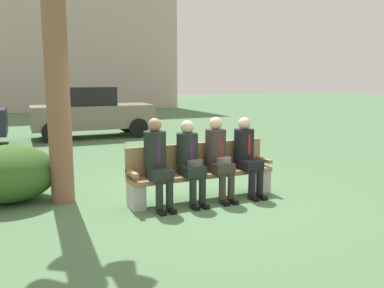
{
  "coord_description": "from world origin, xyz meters",
  "views": [
    {
      "loc": [
        -2.9,
        -5.76,
        1.94
      ],
      "look_at": [
        -0.04,
        0.3,
        0.85
      ],
      "focal_mm": 37.6,
      "sensor_mm": 36.0,
      "label": 1
    }
  ],
  "objects_px": {
    "seated_man_centerright": "(218,154)",
    "shrub_near_bench": "(10,173)",
    "seated_man_leftmost": "(157,158)",
    "seated_man_centerleft": "(190,158)",
    "park_bench": "(201,172)",
    "parked_car_far": "(91,112)",
    "building_backdrop": "(66,27)",
    "seated_man_rightmost": "(247,152)"
  },
  "relations": [
    {
      "from": "seated_man_leftmost",
      "to": "shrub_near_bench",
      "type": "xyz_separation_m",
      "value": [
        -2.03,
        1.26,
        -0.3
      ]
    },
    {
      "from": "park_bench",
      "to": "parked_car_far",
      "type": "height_order",
      "value": "parked_car_far"
    },
    {
      "from": "park_bench",
      "to": "seated_man_centerleft",
      "type": "bearing_deg",
      "value": -152.48
    },
    {
      "from": "building_backdrop",
      "to": "shrub_near_bench",
      "type": "bearing_deg",
      "value": -100.78
    },
    {
      "from": "seated_man_centerleft",
      "to": "parked_car_far",
      "type": "relative_size",
      "value": 0.33
    },
    {
      "from": "seated_man_centerleft",
      "to": "seated_man_rightmost",
      "type": "relative_size",
      "value": 1.0
    },
    {
      "from": "seated_man_centerright",
      "to": "shrub_near_bench",
      "type": "relative_size",
      "value": 0.92
    },
    {
      "from": "seated_man_leftmost",
      "to": "seated_man_centerright",
      "type": "relative_size",
      "value": 1.02
    },
    {
      "from": "seated_man_leftmost",
      "to": "seated_man_rightmost",
      "type": "height_order",
      "value": "seated_man_leftmost"
    },
    {
      "from": "seated_man_leftmost",
      "to": "building_backdrop",
      "type": "distance_m",
      "value": 24.09
    },
    {
      "from": "seated_man_rightmost",
      "to": "building_backdrop",
      "type": "relative_size",
      "value": 0.09
    },
    {
      "from": "park_bench",
      "to": "seated_man_centerright",
      "type": "xyz_separation_m",
      "value": [
        0.25,
        -0.13,
        0.3
      ]
    },
    {
      "from": "park_bench",
      "to": "seated_man_centerleft",
      "type": "relative_size",
      "value": 1.88
    },
    {
      "from": "park_bench",
      "to": "seated_man_centerleft",
      "type": "xyz_separation_m",
      "value": [
        -0.26,
        -0.14,
        0.28
      ]
    },
    {
      "from": "park_bench",
      "to": "shrub_near_bench",
      "type": "xyz_separation_m",
      "value": [
        -2.83,
        1.14,
        0.02
      ]
    },
    {
      "from": "seated_man_centerleft",
      "to": "seated_man_centerright",
      "type": "bearing_deg",
      "value": 0.36
    },
    {
      "from": "park_bench",
      "to": "building_backdrop",
      "type": "distance_m",
      "value": 23.97
    },
    {
      "from": "seated_man_centerleft",
      "to": "shrub_near_bench",
      "type": "xyz_separation_m",
      "value": [
        -2.57,
        1.28,
        -0.27
      ]
    },
    {
      "from": "parked_car_far",
      "to": "building_backdrop",
      "type": "bearing_deg",
      "value": 84.19
    },
    {
      "from": "seated_man_leftmost",
      "to": "seated_man_rightmost",
      "type": "distance_m",
      "value": 1.6
    },
    {
      "from": "shrub_near_bench",
      "to": "building_backdrop",
      "type": "relative_size",
      "value": 0.11
    },
    {
      "from": "seated_man_centerleft",
      "to": "seated_man_centerright",
      "type": "relative_size",
      "value": 0.98
    },
    {
      "from": "parked_car_far",
      "to": "seated_man_centerright",
      "type": "bearing_deg",
      "value": -87.0
    },
    {
      "from": "seated_man_leftmost",
      "to": "seated_man_rightmost",
      "type": "xyz_separation_m",
      "value": [
        1.6,
        -0.0,
        -0.03
      ]
    },
    {
      "from": "park_bench",
      "to": "seated_man_centerleft",
      "type": "distance_m",
      "value": 0.41
    },
    {
      "from": "shrub_near_bench",
      "to": "parked_car_far",
      "type": "distance_m",
      "value": 7.24
    },
    {
      "from": "seated_man_leftmost",
      "to": "seated_man_rightmost",
      "type": "relative_size",
      "value": 1.04
    },
    {
      "from": "parked_car_far",
      "to": "shrub_near_bench",
      "type": "bearing_deg",
      "value": -111.58
    },
    {
      "from": "park_bench",
      "to": "seated_man_rightmost",
      "type": "xyz_separation_m",
      "value": [
        0.79,
        -0.13,
        0.29
      ]
    },
    {
      "from": "seated_man_leftmost",
      "to": "parked_car_far",
      "type": "bearing_deg",
      "value": 85.47
    },
    {
      "from": "seated_man_leftmost",
      "to": "seated_man_centerleft",
      "type": "height_order",
      "value": "seated_man_leftmost"
    },
    {
      "from": "seated_man_leftmost",
      "to": "building_backdrop",
      "type": "relative_size",
      "value": 0.1
    },
    {
      "from": "seated_man_leftmost",
      "to": "seated_man_centerleft",
      "type": "distance_m",
      "value": 0.54
    },
    {
      "from": "seated_man_rightmost",
      "to": "building_backdrop",
      "type": "height_order",
      "value": "building_backdrop"
    },
    {
      "from": "park_bench",
      "to": "seated_man_rightmost",
      "type": "bearing_deg",
      "value": -9.32
    },
    {
      "from": "seated_man_centerleft",
      "to": "shrub_near_bench",
      "type": "height_order",
      "value": "seated_man_centerleft"
    },
    {
      "from": "shrub_near_bench",
      "to": "building_backdrop",
      "type": "bearing_deg",
      "value": 79.22
    },
    {
      "from": "seated_man_rightmost",
      "to": "building_backdrop",
      "type": "xyz_separation_m",
      "value": [
        0.62,
        23.53,
        4.69
      ]
    },
    {
      "from": "seated_man_centerright",
      "to": "parked_car_far",
      "type": "xyz_separation_m",
      "value": [
        -0.42,
        7.99,
        0.1
      ]
    },
    {
      "from": "shrub_near_bench",
      "to": "parked_car_far",
      "type": "relative_size",
      "value": 0.37
    },
    {
      "from": "seated_man_centerright",
      "to": "seated_man_centerleft",
      "type": "bearing_deg",
      "value": -179.64
    },
    {
      "from": "seated_man_centerleft",
      "to": "park_bench",
      "type": "bearing_deg",
      "value": 27.52
    }
  ]
}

